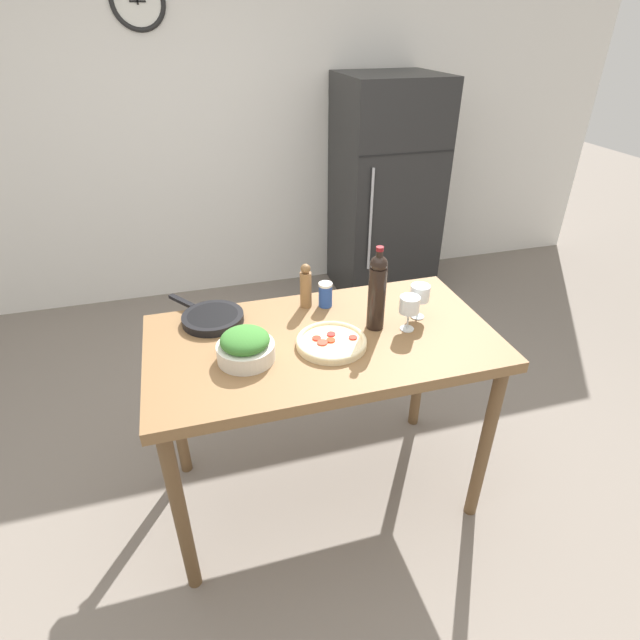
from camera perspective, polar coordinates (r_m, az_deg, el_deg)
ground_plane at (r=2.63m, az=0.24°, el=-18.69°), size 14.00×14.00×0.00m
wall_back at (r=4.07m, az=-9.66°, el=20.86°), size 6.40×0.09×2.60m
refrigerator at (r=4.07m, az=7.39°, el=14.33°), size 0.72×0.73×1.68m
prep_counter at (r=2.08m, az=0.29°, el=-4.35°), size 1.41×0.76×0.91m
wine_bottle at (r=2.02m, az=6.54°, el=3.35°), size 0.07×0.07×0.36m
wine_glass_near at (r=2.05m, az=10.17°, el=1.57°), size 0.08×0.08×0.15m
wine_glass_far at (r=2.15m, az=11.34°, el=2.91°), size 0.08×0.08×0.15m
pepper_mill at (r=2.20m, az=-1.57°, el=3.87°), size 0.05×0.05×0.21m
salad_bowl at (r=1.89m, az=-8.51°, el=-3.01°), size 0.22×0.22×0.12m
homemade_pizza at (r=1.97m, az=1.31°, el=-2.51°), size 0.28×0.28×0.03m
salt_canister at (r=2.22m, az=0.62°, el=2.93°), size 0.06×0.06×0.11m
cast_iron_skillet at (r=2.17m, az=-12.19°, el=0.26°), size 0.31×0.37×0.04m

